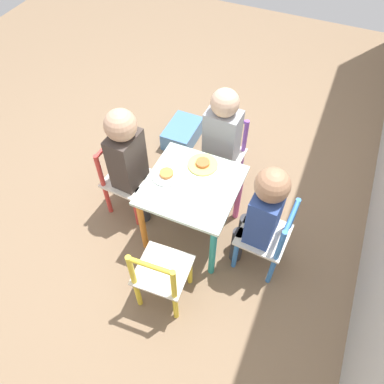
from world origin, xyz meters
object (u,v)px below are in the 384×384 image
(kids_table, at_px, (192,194))
(storage_bin, at_px, (182,133))
(chair_blue, at_px, (267,238))
(plate_front, at_px, (167,175))
(plate_left, at_px, (203,164))
(chair_yellow, at_px, (161,275))
(child_left, at_px, (221,137))
(child_back, at_px, (262,211))
(child_front, at_px, (129,156))
(chair_purple, at_px, (223,155))
(chair_red, at_px, (125,179))

(kids_table, relative_size, storage_bin, 1.54)
(chair_blue, distance_m, storage_bin, 1.14)
(plate_front, bearing_deg, plate_left, 135.00)
(chair_yellow, height_order, plate_left, chair_yellow)
(kids_table, bearing_deg, plate_front, -90.00)
(child_left, bearing_deg, chair_blue, -41.74)
(storage_bin, bearing_deg, child_back, 46.57)
(plate_front, xyz_separation_m, plate_left, (-0.15, 0.15, -0.00))
(storage_bin, bearing_deg, child_left, 51.51)
(plate_front, bearing_deg, storage_bin, -161.45)
(child_front, bearing_deg, chair_yellow, -134.87)
(chair_yellow, distance_m, storage_bin, 1.26)
(child_front, bearing_deg, chair_purple, -40.31)
(storage_bin, bearing_deg, chair_purple, 57.17)
(chair_yellow, bearing_deg, chair_purple, -92.92)
(child_left, bearing_deg, plate_left, -91.39)
(kids_table, distance_m, chair_purple, 0.47)
(kids_table, distance_m, chair_blue, 0.47)
(chair_blue, bearing_deg, chair_purple, -134.35)
(child_back, height_order, plate_left, child_back)
(kids_table, distance_m, child_left, 0.41)
(kids_table, bearing_deg, chair_blue, 86.40)
(child_back, relative_size, plate_front, 4.55)
(kids_table, xyz_separation_m, chair_yellow, (0.45, 0.03, -0.12))
(chair_yellow, distance_m, child_back, 0.60)
(chair_red, relative_size, child_front, 0.65)
(kids_table, height_order, chair_yellow, chair_yellow)
(plate_left, height_order, storage_bin, plate_left)
(chair_red, xyz_separation_m, child_left, (-0.37, 0.47, 0.21))
(kids_table, relative_size, chair_purple, 0.96)
(chair_yellow, xyz_separation_m, storage_bin, (-1.17, -0.42, -0.18))
(chair_yellow, relative_size, storage_bin, 1.61)
(kids_table, relative_size, chair_red, 0.96)
(chair_red, height_order, chair_purple, same)
(chair_yellow, height_order, child_back, child_back)
(kids_table, height_order, storage_bin, kids_table)
(chair_purple, height_order, plate_front, chair_purple)
(chair_red, relative_size, plate_front, 3.09)
(storage_bin, bearing_deg, chair_blue, 48.51)
(kids_table, xyz_separation_m, chair_purple, (-0.45, 0.02, -0.12))
(chair_blue, distance_m, child_left, 0.65)
(plate_left, relative_size, storage_bin, 0.53)
(chair_yellow, distance_m, plate_front, 0.53)
(plate_left, xyz_separation_m, storage_bin, (-0.57, -0.39, -0.39))
(kids_table, height_order, chair_purple, chair_purple)
(child_back, distance_m, storage_bin, 1.15)
(plate_front, bearing_deg, child_front, -95.85)
(chair_red, distance_m, chair_purple, 0.64)
(kids_table, xyz_separation_m, storage_bin, (-0.72, -0.39, -0.30))
(kids_table, distance_m, plate_front, 0.17)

